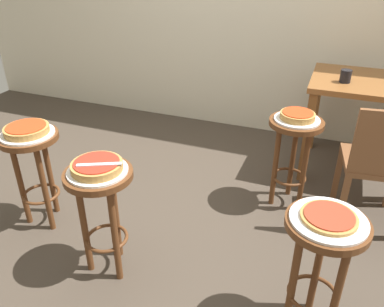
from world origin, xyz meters
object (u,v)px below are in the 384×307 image
Objects in this scene: serving_plate_rear at (297,119)px; stool_rear at (293,144)px; serving_plate_middle at (328,220)px; stool_foreground at (102,200)px; stool_middle at (321,253)px; pizza_leftside at (27,129)px; cup_near_edge at (346,76)px; pizza_foreground at (97,166)px; wooden_chair at (379,163)px; stool_leftside at (33,160)px; serving_plate_leftside at (28,134)px; serving_plate_foreground at (98,171)px; pizza_middle at (329,217)px; pizza_rear at (298,115)px; dining_table at (374,98)px; pizza_server_knife at (99,164)px.

stool_rear is at bearing -165.96° from serving_plate_rear.
stool_foreground is at bearing -179.57° from serving_plate_middle.
stool_foreground is 1.00× the size of stool_middle.
pizza_leftside is 2.89× the size of cup_near_edge.
wooden_chair reaches higher than pizza_foreground.
pizza_leftside is at bearing 161.10° from pizza_foreground.
stool_foreground and stool_rear have the same top height.
stool_leftside is at bearing -142.54° from cup_near_edge.
pizza_foreground reaches higher than serving_plate_leftside.
wooden_chair reaches higher than pizza_leftside.
cup_near_edge is at bearing 37.46° from serving_plate_leftside.
serving_plate_foreground is 1.11m from pizza_middle.
wooden_chair reaches higher than pizza_rear.
serving_plate_rear is at bearing 49.92° from serving_plate_foreground.
dining_table is (0.47, 0.65, -0.02)m from serving_plate_rear.
cup_near_edge is 0.11× the size of wooden_chair.
pizza_server_knife is (0.66, -0.23, 0.06)m from serving_plate_leftside.
pizza_leftside reaches higher than serving_plate_middle.
stool_middle is 2.75× the size of pizza_middle.
serving_plate_rear is (0.85, 1.00, 0.18)m from stool_foreground.
serving_plate_leftside is at bearing -151.81° from serving_plate_rear.
serving_plate_leftside is at bearing 134.47° from pizza_server_knife.
wooden_chair reaches higher than pizza_server_knife.
stool_rear is (-0.26, 1.00, -0.20)m from pizza_middle.
pizza_server_knife is (0.66, -0.23, 0.23)m from stool_leftside.
serving_plate_leftside is (-0.63, 0.21, -0.03)m from pizza_foreground.
serving_plate_foreground is at bearing -128.66° from dining_table.
pizza_leftside is 0.70m from pizza_server_knife.
serving_plate_rear is 1.34× the size of pizza_server_knife.
stool_middle is 1.00× the size of stool_rear.
stool_rear is (0.85, 1.00, -0.18)m from serving_plate_foreground.
dining_table reaches higher than serving_plate_foreground.
dining_table is (1.32, 1.65, 0.16)m from stool_foreground.
pizza_leftside is (-0.63, 0.21, 0.03)m from serving_plate_foreground.
serving_plate_middle is (1.11, 0.01, 0.00)m from serving_plate_foreground.
serving_plate_foreground is 1.11m from serving_plate_middle.
dining_table is at bearing 36.38° from stool_leftside.
pizza_middle is 0.74× the size of serving_plate_leftside.
stool_foreground is 2.48× the size of pizza_foreground.
stool_middle is 1.56m from cup_near_edge.
serving_plate_foreground is 1.39× the size of pizza_server_knife.
pizza_middle is 0.36× the size of stool_rear.
wooden_chair reaches higher than stool_middle.
dining_table is (1.95, 1.44, -0.05)m from pizza_leftside.
pizza_server_knife is at bearing -33.69° from stool_foreground.
pizza_rear is at bearing 104.74° from serving_plate_middle.
serving_plate_middle is 1.08m from pizza_server_knife.
cup_near_edge reaches higher than pizza_server_knife.
stool_leftside is (-1.73, 0.21, -0.18)m from serving_plate_middle.
serving_plate_leftside is 1.07× the size of serving_plate_rear.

